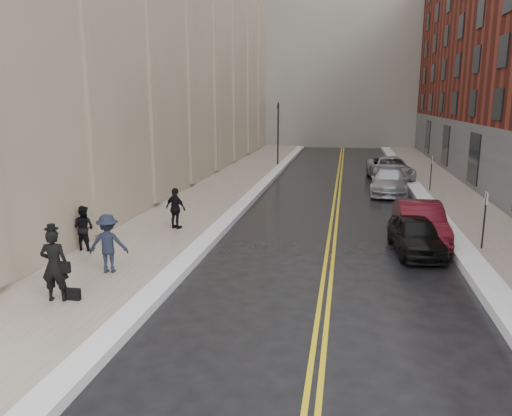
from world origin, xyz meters
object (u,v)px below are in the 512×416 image
at_px(car_black, 416,235).
at_px(car_maroon, 420,222).
at_px(car_silver_near, 389,181).
at_px(pedestrian_b, 108,243).
at_px(pedestrian_main, 54,265).
at_px(pedestrian_a, 84,228).
at_px(pedestrian_c, 176,208).
at_px(car_silver_far, 390,169).

height_order(car_black, car_maroon, car_maroon).
relative_size(car_silver_near, pedestrian_b, 2.77).
relative_size(car_silver_near, pedestrian_main, 2.58).
bearing_deg(pedestrian_b, pedestrian_a, -58.58).
height_order(car_silver_near, pedestrian_b, pedestrian_b).
xyz_separation_m(car_black, car_silver_near, (-0.03, 11.90, 0.07)).
xyz_separation_m(car_black, car_maroon, (0.33, 1.55, 0.10)).
bearing_deg(car_black, pedestrian_c, 167.21).
height_order(car_black, car_silver_near, car_silver_near).
height_order(car_silver_near, pedestrian_c, pedestrian_c).
relative_size(car_black, pedestrian_main, 1.98).
xyz_separation_m(pedestrian_main, pedestrian_a, (-1.63, 4.43, -0.18)).
height_order(car_silver_near, car_silver_far, car_silver_far).
distance_m(car_maroon, pedestrian_b, 11.64).
bearing_deg(car_black, car_silver_near, 84.80).
relative_size(pedestrian_b, pedestrian_c, 1.07).
bearing_deg(car_black, pedestrian_a, -174.67).
xyz_separation_m(car_maroon, pedestrian_b, (-10.07, -5.82, 0.30)).
xyz_separation_m(pedestrian_a, pedestrian_c, (2.24, 3.45, 0.05)).
xyz_separation_m(car_silver_far, pedestrian_a, (-12.10, -18.99, 0.15)).
distance_m(car_silver_near, pedestrian_b, 18.86).
xyz_separation_m(car_silver_far, pedestrian_main, (-10.47, -23.42, 0.33)).
bearing_deg(car_black, pedestrian_b, -161.64).
relative_size(car_maroon, pedestrian_c, 2.71).
bearing_deg(car_silver_near, pedestrian_main, -114.29).
bearing_deg(car_black, car_silver_far, 83.34).
bearing_deg(pedestrian_a, pedestrian_main, 120.71).
bearing_deg(car_silver_far, pedestrian_c, -126.65).
distance_m(car_black, pedestrian_main, 12.08).
bearing_deg(car_silver_far, car_silver_near, -99.13).
relative_size(car_black, pedestrian_b, 2.13).
bearing_deg(car_black, car_maroon, 72.50).
distance_m(car_black, car_silver_far, 16.79).
bearing_deg(pedestrian_a, car_black, -158.80).
bearing_deg(pedestrian_b, pedestrian_c, -105.06).
bearing_deg(car_maroon, car_silver_far, 88.30).
bearing_deg(car_silver_near, car_silver_far, 89.33).
relative_size(car_silver_far, pedestrian_c, 3.39).
height_order(car_silver_near, pedestrian_main, pedestrian_main).
height_order(car_silver_far, pedestrian_main, pedestrian_main).
height_order(pedestrian_a, pedestrian_b, pedestrian_b).
distance_m(car_maroon, car_silver_far, 15.24).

